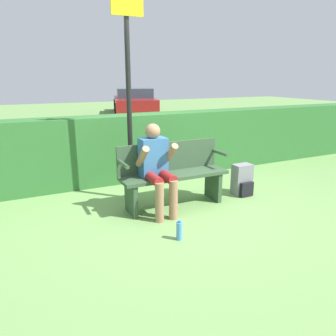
{
  "coord_description": "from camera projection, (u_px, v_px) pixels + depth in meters",
  "views": [
    {
      "loc": [
        -1.94,
        -3.81,
        1.75
      ],
      "look_at": [
        -0.15,
        -0.1,
        0.6
      ],
      "focal_mm": 35.0,
      "sensor_mm": 36.0,
      "label": 1
    }
  ],
  "objects": [
    {
      "name": "park_bench",
      "position": [
        173.0,
        173.0,
        4.51
      ],
      "size": [
        1.51,
        0.41,
        0.88
      ],
      "color": "#334C33",
      "rests_on": "ground"
    },
    {
      "name": "person_seated",
      "position": [
        156.0,
        165.0,
        4.23
      ],
      "size": [
        0.49,
        0.58,
        1.17
      ],
      "color": "#336699",
      "rests_on": "ground"
    },
    {
      "name": "ground_plane",
      "position": [
        175.0,
        206.0,
        4.59
      ],
      "size": [
        40.0,
        40.0,
        0.0
      ],
      "primitive_type": "plane",
      "color": "#668E4C"
    },
    {
      "name": "parked_car",
      "position": [
        134.0,
        101.0,
        16.02
      ],
      "size": [
        2.99,
        4.66,
        1.22
      ],
      "rotation": [
        0.0,
        0.0,
        1.29
      ],
      "color": "maroon",
      "rests_on": "ground"
    },
    {
      "name": "backpack",
      "position": [
        242.0,
        180.0,
        4.99
      ],
      "size": [
        0.29,
        0.25,
        0.47
      ],
      "color": "slate",
      "rests_on": "ground"
    },
    {
      "name": "signpost",
      "position": [
        129.0,
        91.0,
        4.46
      ],
      "size": [
        0.43,
        0.09,
        2.77
      ],
      "color": "black",
      "rests_on": "ground"
    },
    {
      "name": "water_bottle",
      "position": [
        179.0,
        231.0,
        3.62
      ],
      "size": [
        0.07,
        0.07,
        0.23
      ],
      "color": "#4C8CCC",
      "rests_on": "ground"
    },
    {
      "name": "hedge_back",
      "position": [
        136.0,
        147.0,
        5.73
      ],
      "size": [
        12.0,
        0.5,
        1.13
      ],
      "color": "#2D662D",
      "rests_on": "ground"
    }
  ]
}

